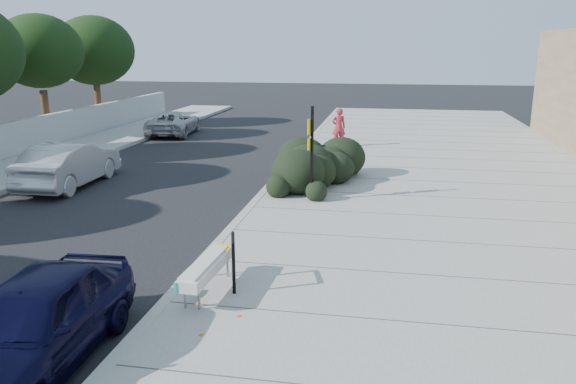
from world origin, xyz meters
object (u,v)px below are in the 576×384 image
(sign_post, at_px, (312,148))
(bench, at_px, (207,267))
(suv_silver, at_px, (174,123))
(wagon_silver, at_px, (69,164))
(sedan_navy, at_px, (33,323))
(bike_rack, at_px, (233,257))
(pedestrian, at_px, (339,127))

(sign_post, bearing_deg, bench, -76.22)
(bench, distance_m, suv_silver, 20.00)
(wagon_silver, bearing_deg, sedan_navy, 116.99)
(bench, xyz_separation_m, sedan_navy, (-1.68, -2.54, 0.08))
(sedan_navy, bearing_deg, suv_silver, 103.91)
(bike_rack, xyz_separation_m, suv_silver, (-8.26, 18.10, -0.12))
(bench, height_order, pedestrian, pedestrian)
(sedan_navy, height_order, wagon_silver, wagon_silver)
(bike_rack, distance_m, pedestrian, 15.24)
(wagon_silver, distance_m, suv_silver, 11.09)
(wagon_silver, bearing_deg, suv_silver, -87.46)
(bike_rack, distance_m, sign_post, 6.24)
(bike_rack, xyz_separation_m, wagon_silver, (-7.47, 7.04, -0.01))
(bench, distance_m, wagon_silver, 10.17)
(sign_post, bearing_deg, sedan_navy, -84.09)
(bench, relative_size, suv_silver, 0.44)
(bench, height_order, sedan_navy, sedan_navy)
(sign_post, relative_size, pedestrian, 1.60)
(wagon_silver, bearing_deg, bike_rack, 135.07)
(sign_post, bearing_deg, pedestrian, 112.74)
(wagon_silver, xyz_separation_m, suv_silver, (-0.80, 11.06, -0.11))
(wagon_silver, distance_m, pedestrian, 11.42)
(bench, relative_size, sign_post, 0.71)
(bike_rack, height_order, wagon_silver, wagon_silver)
(bench, relative_size, pedestrian, 1.14)
(bench, height_order, bike_rack, bike_rack)
(bike_rack, bearing_deg, pedestrian, 72.06)
(sedan_navy, relative_size, pedestrian, 2.38)
(bike_rack, xyz_separation_m, pedestrian, (0.49, 15.23, 0.26))
(bench, xyz_separation_m, wagon_silver, (-7.06, 7.33, 0.12))
(bench, bearing_deg, pedestrian, 89.42)
(bench, bearing_deg, suv_silver, 115.88)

